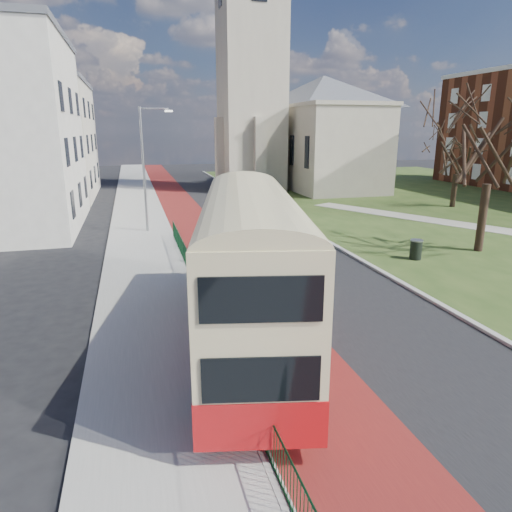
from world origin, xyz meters
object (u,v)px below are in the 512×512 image
object	(u,v)px
bus	(250,262)
streetlamp	(146,163)
winter_tree_near	(494,128)
winter_tree_far	(459,148)
litter_bin	(416,249)

from	to	relation	value
bus	streetlamp	bearing A→B (deg)	109.81
streetlamp	winter_tree_near	world-z (taller)	winter_tree_near
winter_tree_far	litter_bin	size ratio (longest dim) A/B	6.93
winter_tree_far	litter_bin	bearing A→B (deg)	-133.13
streetlamp	bus	bearing A→B (deg)	-82.42
bus	winter_tree_far	world-z (taller)	winter_tree_far
streetlamp	litter_bin	size ratio (longest dim) A/B	7.52
winter_tree_near	bus	bearing A→B (deg)	-153.08
winter_tree_far	litter_bin	distance (m)	20.01
litter_bin	bus	bearing A→B (deg)	-146.55
winter_tree_near	winter_tree_far	world-z (taller)	winter_tree_near
litter_bin	winter_tree_near	bearing A→B (deg)	7.76
streetlamp	winter_tree_near	distance (m)	20.65
streetlamp	bus	size ratio (longest dim) A/B	0.67
bus	winter_tree_near	xyz separation A→B (m)	(15.53, 7.89, 4.05)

